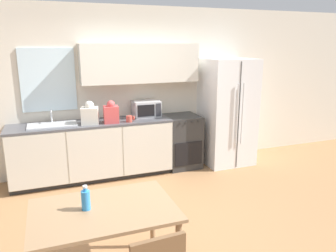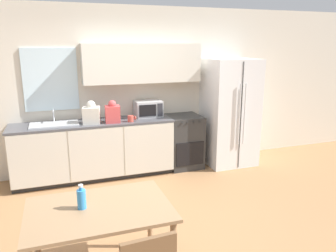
{
  "view_description": "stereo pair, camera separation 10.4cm",
  "coord_description": "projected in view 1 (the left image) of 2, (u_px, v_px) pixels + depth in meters",
  "views": [
    {
      "loc": [
        -1.12,
        -3.41,
        2.09
      ],
      "look_at": [
        0.34,
        0.48,
        1.05
      ],
      "focal_mm": 35.0,
      "sensor_mm": 36.0,
      "label": 1
    },
    {
      "loc": [
        -1.02,
        -3.45,
        2.09
      ],
      "look_at": [
        0.34,
        0.48,
        1.05
      ],
      "focal_mm": 35.0,
      "sensor_mm": 36.0,
      "label": 2
    }
  ],
  "objects": [
    {
      "name": "ground_plane",
      "position": [
        156.0,
        221.0,
        3.99
      ],
      "size": [
        12.0,
        12.0,
        0.0
      ],
      "primitive_type": "plane",
      "color": "#9E7047"
    },
    {
      "name": "wall_back",
      "position": [
        121.0,
        86.0,
        5.4
      ],
      "size": [
        12.0,
        0.38,
        2.7
      ],
      "color": "beige",
      "rests_on": "ground_plane"
    },
    {
      "name": "kitchen_counter",
      "position": [
        93.0,
        150.0,
        5.17
      ],
      "size": [
        2.48,
        0.63,
        0.92
      ],
      "color": "#333333",
      "rests_on": "ground_plane"
    },
    {
      "name": "oven_range",
      "position": [
        182.0,
        141.0,
        5.69
      ],
      "size": [
        0.57,
        0.62,
        0.91
      ],
      "color": "#2D2D2D",
      "rests_on": "ground_plane"
    },
    {
      "name": "refrigerator",
      "position": [
        227.0,
        112.0,
        5.79
      ],
      "size": [
        0.84,
        0.8,
        1.85
      ],
      "color": "white",
      "rests_on": "ground_plane"
    },
    {
      "name": "kitchen_sink",
      "position": [
        52.0,
        124.0,
        4.87
      ],
      "size": [
        0.7,
        0.39,
        0.2
      ],
      "color": "#B7BABC",
      "rests_on": "kitchen_counter"
    },
    {
      "name": "microwave",
      "position": [
        146.0,
        109.0,
        5.44
      ],
      "size": [
        0.44,
        0.33,
        0.26
      ],
      "color": "#B7BABC",
      "rests_on": "kitchen_counter"
    },
    {
      "name": "coffee_mug",
      "position": [
        130.0,
        119.0,
        5.08
      ],
      "size": [
        0.13,
        0.09,
        0.1
      ],
      "color": "#BF4C3F",
      "rests_on": "kitchen_counter"
    },
    {
      "name": "grocery_bag_0",
      "position": [
        111.0,
        113.0,
        5.0
      ],
      "size": [
        0.24,
        0.21,
        0.35
      ],
      "rotation": [
        0.0,
        0.0,
        -0.09
      ],
      "color": "#D14C4C",
      "rests_on": "kitchen_counter"
    },
    {
      "name": "grocery_bag_1",
      "position": [
        90.0,
        114.0,
        4.92
      ],
      "size": [
        0.29,
        0.26,
        0.35
      ],
      "rotation": [
        0.0,
        0.0,
        -0.2
      ],
      "color": "silver",
      "rests_on": "kitchen_counter"
    },
    {
      "name": "dining_table",
      "position": [
        104.0,
        219.0,
        2.82
      ],
      "size": [
        1.22,
        0.83,
        0.73
      ],
      "color": "#997551",
      "rests_on": "ground_plane"
    },
    {
      "name": "drink_bottle",
      "position": [
        86.0,
        200.0,
        2.76
      ],
      "size": [
        0.08,
        0.08,
        0.22
      ],
      "color": "#338CD8",
      "rests_on": "dining_table"
    }
  ]
}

